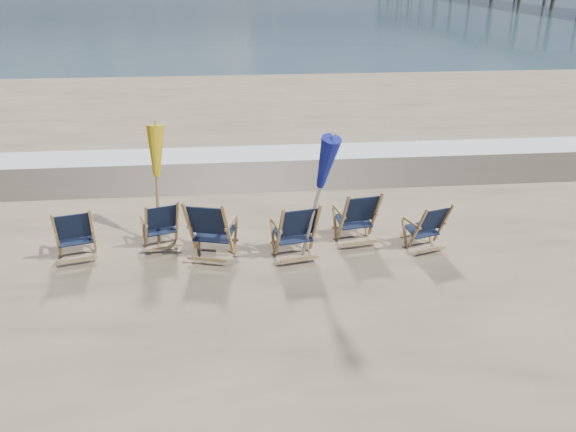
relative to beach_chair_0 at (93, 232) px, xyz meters
name	(u,v)px	position (x,y,z in m)	size (l,w,h in m)	color
surf_foam	(265,153)	(3.11, 5.52, -0.49)	(200.00, 1.40, 0.01)	silver
wet_sand_strip	(269,172)	(3.11, 4.02, -0.49)	(200.00, 2.60, 0.00)	#42362A
beach_chair_0	(93,232)	(0.00, 0.00, 0.00)	(0.63, 0.70, 0.98)	black
beach_chair_1	(177,223)	(1.32, 0.31, -0.03)	(0.59, 0.66, 0.92)	black
beach_chair_2	(228,232)	(2.17, -0.35, 0.07)	(0.72, 0.80, 1.12)	black
beach_chair_3	(315,230)	(3.57, -0.34, 0.04)	(0.68, 0.76, 1.06)	black
beach_chair_4	(375,216)	(4.68, 0.12, 0.03)	(0.66, 0.75, 1.03)	black
beach_chair_5	(443,225)	(5.76, -0.20, -0.04)	(0.57, 0.65, 0.90)	black
umbrella_yellow	(154,158)	(1.00, 0.58, 1.03)	(0.30, 0.30, 2.03)	#997544
umbrella_blue	(316,161)	(3.54, -0.49, 1.26)	(0.30, 0.30, 2.28)	#A5A5AD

